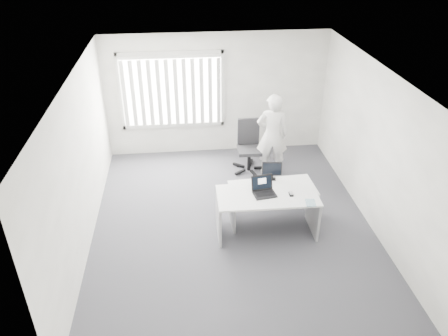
{
  "coord_description": "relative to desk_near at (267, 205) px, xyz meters",
  "views": [
    {
      "loc": [
        -0.84,
        -6.36,
        4.91
      ],
      "look_at": [
        -0.14,
        0.15,
        1.12
      ],
      "focal_mm": 35.0,
      "sensor_mm": 36.0,
      "label": 1
    }
  ],
  "objects": [
    {
      "name": "keyboard",
      "position": [
        0.22,
        0.21,
        0.14
      ],
      "size": [
        0.45,
        0.28,
        0.02
      ],
      "primitive_type": "cube",
      "rotation": [
        0.0,
        0.0,
        0.34
      ],
      "color": "black",
      "rests_on": "desk_far"
    },
    {
      "name": "wall_front",
      "position": [
        -0.56,
        -2.74,
        0.83
      ],
      "size": [
        5.0,
        0.02,
        2.8
      ],
      "primitive_type": "cube",
      "color": "white",
      "rests_on": "ground"
    },
    {
      "name": "wall_left",
      "position": [
        -3.06,
        0.26,
        0.83
      ],
      "size": [
        0.02,
        6.0,
        2.8
      ],
      "primitive_type": "cube",
      "color": "white",
      "rests_on": "ground"
    },
    {
      "name": "booklet",
      "position": [
        0.66,
        -0.32,
        0.22
      ],
      "size": [
        0.18,
        0.24,
        0.01
      ],
      "primitive_type": "cube",
      "rotation": [
        0.0,
        0.0,
        -0.12
      ],
      "color": "silver",
      "rests_on": "desk_near"
    },
    {
      "name": "laptop",
      "position": [
        -0.05,
        0.0,
        0.37
      ],
      "size": [
        0.42,
        0.38,
        0.29
      ],
      "primitive_type": null,
      "rotation": [
        0.0,
        0.0,
        0.15
      ],
      "color": "black",
      "rests_on": "desk_near"
    },
    {
      "name": "ceiling",
      "position": [
        -0.56,
        0.26,
        2.23
      ],
      "size": [
        5.0,
        6.0,
        0.02
      ],
      "primitive_type": "cube",
      "color": "silver",
      "rests_on": "wall_back"
    },
    {
      "name": "office_chair",
      "position": [
        0.05,
        2.26,
        -0.21
      ],
      "size": [
        0.67,
        0.67,
        1.14
      ],
      "rotation": [
        0.0,
        0.0,
        -0.02
      ],
      "color": "black",
      "rests_on": "ground"
    },
    {
      "name": "person",
      "position": [
        0.5,
        2.05,
        0.35
      ],
      "size": [
        0.72,
        0.53,
        1.82
      ],
      "primitive_type": "imported",
      "rotation": [
        0.0,
        0.0,
        2.99
      ],
      "color": "silver",
      "rests_on": "ground"
    },
    {
      "name": "wall_right",
      "position": [
        1.94,
        0.26,
        0.83
      ],
      "size": [
        0.02,
        6.0,
        2.8
      ],
      "primitive_type": "cube",
      "color": "white",
      "rests_on": "ground"
    },
    {
      "name": "mouse",
      "position": [
        0.4,
        -0.05,
        0.24
      ],
      "size": [
        0.07,
        0.12,
        0.05
      ],
      "primitive_type": null,
      "rotation": [
        0.0,
        0.0,
        -0.03
      ],
      "color": "#B1B1B4",
      "rests_on": "paper_sheet"
    },
    {
      "name": "paper_sheet",
      "position": [
        0.28,
        -0.13,
        0.22
      ],
      "size": [
        0.35,
        0.28,
        0.0
      ],
      "primitive_type": "cube",
      "rotation": [
        0.0,
        0.0,
        0.17
      ],
      "color": "silver",
      "rests_on": "desk_near"
    },
    {
      "name": "desk_near",
      "position": [
        0.0,
        0.0,
        0.0
      ],
      "size": [
        1.73,
        0.83,
        0.79
      ],
      "rotation": [
        0.0,
        0.0,
        -0.01
      ],
      "color": "white",
      "rests_on": "ground"
    },
    {
      "name": "desk_far",
      "position": [
        0.17,
        0.36,
        -0.06
      ],
      "size": [
        1.56,
        0.79,
        0.7
      ],
      "rotation": [
        0.0,
        0.0,
        0.05
      ],
      "color": "white",
      "rests_on": "ground"
    },
    {
      "name": "window",
      "position": [
        -1.56,
        3.22,
        0.98
      ],
      "size": [
        2.32,
        0.06,
        1.76
      ],
      "primitive_type": "cube",
      "color": "beige",
      "rests_on": "wall_back"
    },
    {
      "name": "wall_back",
      "position": [
        -0.56,
        3.26,
        0.83
      ],
      "size": [
        5.0,
        0.02,
        2.8
      ],
      "primitive_type": "cube",
      "color": "white",
      "rests_on": "ground"
    },
    {
      "name": "monitor",
      "position": [
        0.2,
        0.64,
        0.31
      ],
      "size": [
        0.37,
        0.15,
        0.36
      ],
      "primitive_type": null,
      "rotation": [
        0.0,
        0.0,
        -0.12
      ],
      "color": "black",
      "rests_on": "desk_far"
    },
    {
      "name": "ground",
      "position": [
        -0.56,
        0.26,
        -0.57
      ],
      "size": [
        6.0,
        6.0,
        0.0
      ],
      "primitive_type": "plane",
      "color": "#56575E",
      "rests_on": "ground"
    },
    {
      "name": "blinds",
      "position": [
        -1.56,
        3.16,
        0.95
      ],
      "size": [
        2.2,
        0.1,
        1.5
      ],
      "primitive_type": null,
      "color": "silver",
      "rests_on": "wall_back"
    }
  ]
}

